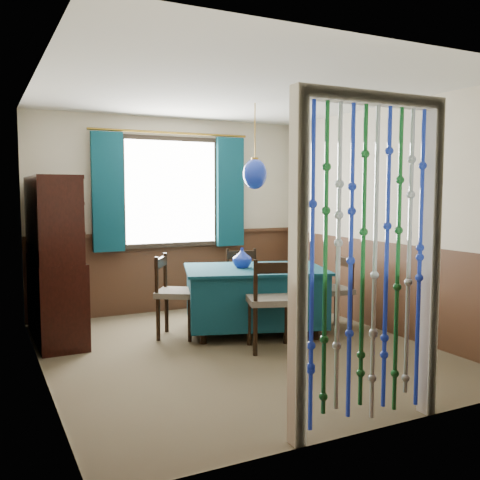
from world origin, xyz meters
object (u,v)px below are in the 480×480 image
vase_table (242,259)px  bowl_shelf (62,227)px  vase_sideboard (57,249)px  chair_near (272,301)px  chair_far (244,282)px  chair_left (175,293)px  sideboard (54,283)px  dining_table (255,295)px  pendant_lamp (255,174)px  chair_right (333,290)px

vase_table → bowl_shelf: size_ratio=0.99×
vase_sideboard → vase_table: bearing=-24.8°
chair_near → chair_far: chair_near is taller
vase_table → bowl_shelf: 1.91m
chair_left → sideboard: 1.26m
dining_table → chair_left: bearing=-177.5°
chair_left → vase_table: bearing=109.7°
chair_left → pendant_lamp: bearing=107.1°
bowl_shelf → chair_far: bearing=3.4°
sideboard → bowl_shelf: sideboard is taller
chair_far → vase_sideboard: 2.20m
dining_table → chair_far: 0.63m
chair_near → chair_left: size_ratio=1.04×
vase_table → pendant_lamp: bearing=-30.0°
chair_right → bowl_shelf: bearing=81.7°
bowl_shelf → vase_sideboard: size_ratio=1.24×
pendant_lamp → bowl_shelf: bearing=166.1°
chair_near → chair_right: chair_near is taller
chair_near → sideboard: bearing=161.6°
chair_near → bowl_shelf: bowl_shelf is taller
chair_left → bowl_shelf: bowl_shelf is taller
pendant_lamp → vase_sideboard: size_ratio=5.64×
vase_table → vase_sideboard: size_ratio=1.24×
dining_table → chair_left: (-0.84, 0.24, 0.05)m
chair_left → vase_table: size_ratio=4.40×
dining_table → chair_near: bearing=-85.5°
chair_right → dining_table: bearing=78.6°
sideboard → dining_table: bearing=-19.8°
chair_left → pendant_lamp: (0.84, -0.24, 1.28)m
dining_table → chair_far: (0.17, 0.61, 0.03)m
sideboard → chair_right: bearing=-19.5°
sideboard → vase_sideboard: bearing=73.8°
chair_right → vase_sideboard: 3.09m
dining_table → vase_table: 0.42m
sideboard → vase_sideboard: 0.41m
chair_near → sideboard: 2.30m
chair_near → chair_far: bearing=93.5°
chair_right → chair_left: bearing=79.9°
chair_right → bowl_shelf: (-2.80, 0.77, 0.75)m
dining_table → vase_sideboard: bearing=173.0°
sideboard → chair_near: bearing=-37.1°
chair_left → bowl_shelf: (-1.11, 0.25, 0.73)m
chair_right → vase_table: 1.10m
chair_far → bowl_shelf: (-2.12, -0.13, 0.74)m
vase_table → chair_near: bearing=-93.3°
chair_left → vase_sideboard: bearing=-88.7°
dining_table → bowl_shelf: size_ratio=8.71×
dining_table → pendant_lamp: (-0.00, 0.00, 1.33)m
vase_table → chair_far: bearing=61.8°
chair_right → vase_sideboard: bearing=73.8°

